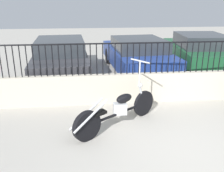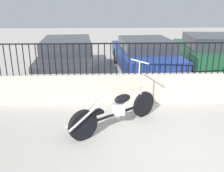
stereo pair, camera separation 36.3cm
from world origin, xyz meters
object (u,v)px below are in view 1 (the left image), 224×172
at_px(car_blue, 137,54).
at_px(car_green, 198,51).
at_px(car_dark_grey, 61,57).
at_px(motorcycle_black, 114,111).

height_order(car_blue, car_green, car_green).
bearing_deg(car_blue, car_dark_grey, 92.99).
distance_m(car_dark_grey, car_green, 5.21).
relative_size(car_dark_grey, car_green, 1.12).
bearing_deg(car_dark_grey, car_green, -87.75).
distance_m(motorcycle_black, car_green, 5.86).
xyz_separation_m(motorcycle_black, car_green, (3.77, 4.47, 0.30)).
relative_size(motorcycle_black, car_dark_grey, 0.41).
relative_size(motorcycle_black, car_blue, 0.44).
bearing_deg(motorcycle_black, car_green, 13.81).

